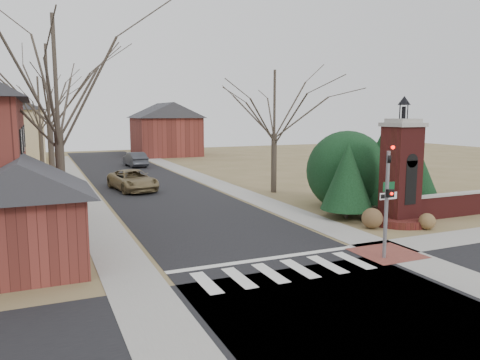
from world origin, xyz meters
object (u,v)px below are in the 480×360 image
traffic_signal_pole (387,193)px  brick_gate_monument (400,181)px  pickup_truck (133,180)px  distant_car (135,159)px  sign_post (388,201)px

traffic_signal_pole → brick_gate_monument: brick_gate_monument is taller
traffic_signal_pole → pickup_truck: traffic_signal_pole is taller
traffic_signal_pole → distant_car: 35.92m
distant_car → sign_post: bearing=92.9°
pickup_truck → traffic_signal_pole: bearing=-81.9°
brick_gate_monument → pickup_truck: (-10.60, 15.83, -1.41)m
brick_gate_monument → pickup_truck: 19.11m
brick_gate_monument → pickup_truck: brick_gate_monument is taller
brick_gate_monument → distant_car: bearing=103.3°
brick_gate_monument → sign_post: bearing=-138.6°
sign_post → traffic_signal_pole: bearing=-132.4°
pickup_truck → brick_gate_monument: bearing=-64.3°
traffic_signal_pole → pickup_truck: 21.18m
pickup_truck → distant_car: 15.84m
traffic_signal_pole → sign_post: bearing=47.6°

